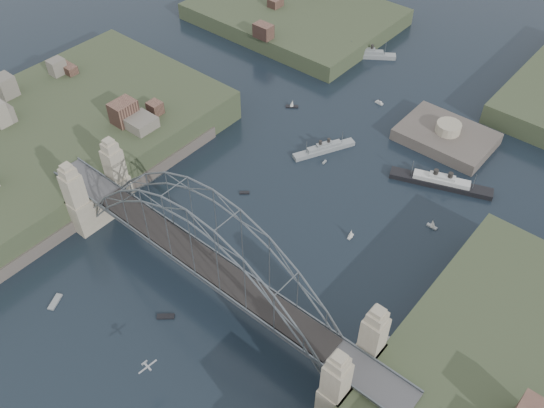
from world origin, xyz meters
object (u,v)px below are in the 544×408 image
Objects in this scene: fort_island at (444,142)px; naval_cruiser_near at (324,149)px; naval_cruiser_far at (367,55)px; bridge at (206,250)px; ocean_liner at (441,182)px.

fort_island is 1.45× the size of naval_cruiser_near.
naval_cruiser_near is (-20.57, -22.25, 1.08)m from fort_island.
naval_cruiser_near is 46.32m from naval_cruiser_far.
fort_island reaches higher than naval_cruiser_near.
bridge reaches higher than ocean_liner.
fort_island is 0.98× the size of ocean_liner.
fort_island is 42.38m from naval_cruiser_far.
fort_island reaches higher than naval_cruiser_far.
bridge is at bearing -79.82° from naval_cruiser_near.
fort_island is at bearing 114.27° from ocean_liner.
naval_cruiser_near is 28.30m from ocean_liner.
bridge is 72.14m from fort_island.
ocean_liner is (6.81, -15.10, 1.21)m from fort_island.
naval_cruiser_far is 56.64m from ocean_liner.
ocean_liner is at bearing 14.65° from naval_cruiser_near.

